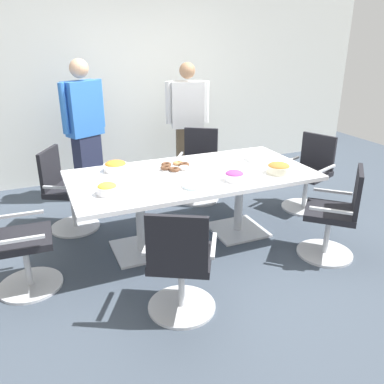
{
  "coord_description": "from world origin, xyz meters",
  "views": [
    {
      "loc": [
        -1.45,
        -3.42,
        2.03
      ],
      "look_at": [
        0.0,
        0.0,
        0.55
      ],
      "focal_mm": 36.94,
      "sensor_mm": 36.0,
      "label": 1
    }
  ],
  "objects_px": {
    "office_chair_3": "(67,194)",
    "snack_bowl_candy_mix": "(234,176)",
    "snack_bowl_chips_orange": "(116,166)",
    "napkin_pile": "(256,159)",
    "office_chair_4": "(17,246)",
    "snack_bowl_pretzels": "(279,168)",
    "snack_bowl_chips_yellow": "(107,189)",
    "plate_stack": "(194,186)",
    "office_chair_1": "(309,177)",
    "office_chair_0": "(335,218)",
    "person_standing_0": "(85,129)",
    "office_chair_5": "(180,268)",
    "donut_platter": "(175,167)",
    "conference_table": "(192,185)",
    "person_standing_1": "(187,122)",
    "office_chair_2": "(199,169)"
  },
  "relations": [
    {
      "from": "office_chair_3",
      "to": "snack_bowl_candy_mix",
      "type": "xyz_separation_m",
      "value": [
        1.44,
        -1.15,
        0.39
      ]
    },
    {
      "from": "snack_bowl_chips_orange",
      "to": "napkin_pile",
      "type": "relative_size",
      "value": 1.34
    },
    {
      "from": "office_chair_4",
      "to": "snack_bowl_pretzels",
      "type": "height_order",
      "value": "office_chair_4"
    },
    {
      "from": "snack_bowl_chips_orange",
      "to": "snack_bowl_pretzels",
      "type": "bearing_deg",
      "value": -25.34
    },
    {
      "from": "snack_bowl_chips_yellow",
      "to": "plate_stack",
      "type": "distance_m",
      "value": 0.77
    },
    {
      "from": "snack_bowl_candy_mix",
      "to": "plate_stack",
      "type": "height_order",
      "value": "snack_bowl_candy_mix"
    },
    {
      "from": "snack_bowl_candy_mix",
      "to": "office_chair_1",
      "type": "bearing_deg",
      "value": 22.9
    },
    {
      "from": "snack_bowl_candy_mix",
      "to": "office_chair_0",
      "type": "bearing_deg",
      "value": -28.98
    },
    {
      "from": "person_standing_0",
      "to": "snack_bowl_chips_orange",
      "type": "distance_m",
      "value": 1.28
    },
    {
      "from": "office_chair_5",
      "to": "plate_stack",
      "type": "relative_size",
      "value": 4.2
    },
    {
      "from": "snack_bowl_chips_orange",
      "to": "donut_platter",
      "type": "height_order",
      "value": "snack_bowl_chips_orange"
    },
    {
      "from": "conference_table",
      "to": "office_chair_5",
      "type": "bearing_deg",
      "value": -117.25
    },
    {
      "from": "snack_bowl_candy_mix",
      "to": "donut_platter",
      "type": "height_order",
      "value": "snack_bowl_candy_mix"
    },
    {
      "from": "office_chair_1",
      "to": "snack_bowl_chips_yellow",
      "type": "distance_m",
      "value": 2.62
    },
    {
      "from": "office_chair_3",
      "to": "napkin_pile",
      "type": "distance_m",
      "value": 2.1
    },
    {
      "from": "office_chair_0",
      "to": "napkin_pile",
      "type": "relative_size",
      "value": 5.1
    },
    {
      "from": "person_standing_1",
      "to": "snack_bowl_chips_orange",
      "type": "xyz_separation_m",
      "value": [
        -1.34,
        -1.35,
        -0.08
      ]
    },
    {
      "from": "person_standing_1",
      "to": "plate_stack",
      "type": "height_order",
      "value": "person_standing_1"
    },
    {
      "from": "conference_table",
      "to": "office_chair_0",
      "type": "relative_size",
      "value": 2.64
    },
    {
      "from": "office_chair_0",
      "to": "person_standing_1",
      "type": "relative_size",
      "value": 0.54
    },
    {
      "from": "snack_bowl_chips_orange",
      "to": "napkin_pile",
      "type": "height_order",
      "value": "snack_bowl_chips_orange"
    },
    {
      "from": "snack_bowl_chips_orange",
      "to": "office_chair_4",
      "type": "bearing_deg",
      "value": -149.32
    },
    {
      "from": "person_standing_1",
      "to": "snack_bowl_candy_mix",
      "type": "xyz_separation_m",
      "value": [
        -0.37,
        -2.07,
        -0.08
      ]
    },
    {
      "from": "office_chair_3",
      "to": "office_chair_0",
      "type": "bearing_deg",
      "value": 84.08
    },
    {
      "from": "snack_bowl_candy_mix",
      "to": "plate_stack",
      "type": "bearing_deg",
      "value": -178.25
    },
    {
      "from": "office_chair_5",
      "to": "donut_platter",
      "type": "bearing_deg",
      "value": 99.48
    },
    {
      "from": "donut_platter",
      "to": "office_chair_1",
      "type": "bearing_deg",
      "value": 1.04
    },
    {
      "from": "snack_bowl_chips_yellow",
      "to": "napkin_pile",
      "type": "xyz_separation_m",
      "value": [
        1.69,
        0.34,
        -0.02
      ]
    },
    {
      "from": "office_chair_3",
      "to": "snack_bowl_pretzels",
      "type": "height_order",
      "value": "office_chair_3"
    },
    {
      "from": "napkin_pile",
      "to": "snack_bowl_candy_mix",
      "type": "bearing_deg",
      "value": -138.38
    },
    {
      "from": "office_chair_3",
      "to": "napkin_pile",
      "type": "height_order",
      "value": "office_chair_3"
    },
    {
      "from": "office_chair_0",
      "to": "donut_platter",
      "type": "distance_m",
      "value": 1.65
    },
    {
      "from": "person_standing_0",
      "to": "donut_platter",
      "type": "height_order",
      "value": "person_standing_0"
    },
    {
      "from": "snack_bowl_chips_orange",
      "to": "plate_stack",
      "type": "bearing_deg",
      "value": -52.97
    },
    {
      "from": "snack_bowl_chips_yellow",
      "to": "conference_table",
      "type": "bearing_deg",
      "value": 14.17
    },
    {
      "from": "conference_table",
      "to": "donut_platter",
      "type": "bearing_deg",
      "value": 116.07
    },
    {
      "from": "office_chair_4",
      "to": "plate_stack",
      "type": "distance_m",
      "value": 1.59
    },
    {
      "from": "office_chair_2",
      "to": "napkin_pile",
      "type": "relative_size",
      "value": 5.1
    },
    {
      "from": "conference_table",
      "to": "office_chair_0",
      "type": "distance_m",
      "value": 1.42
    },
    {
      "from": "office_chair_4",
      "to": "napkin_pile",
      "type": "relative_size",
      "value": 5.1
    },
    {
      "from": "person_standing_1",
      "to": "napkin_pile",
      "type": "height_order",
      "value": "person_standing_1"
    },
    {
      "from": "person_standing_1",
      "to": "office_chair_3",
      "type": "bearing_deg",
      "value": 42.4
    },
    {
      "from": "office_chair_0",
      "to": "office_chair_4",
      "type": "bearing_deg",
      "value": 121.13
    },
    {
      "from": "office_chair_3",
      "to": "donut_platter",
      "type": "distance_m",
      "value": 1.26
    },
    {
      "from": "office_chair_2",
      "to": "snack_bowl_chips_yellow",
      "type": "xyz_separation_m",
      "value": [
        -1.43,
        -1.27,
        0.4
      ]
    },
    {
      "from": "office_chair_5",
      "to": "snack_bowl_candy_mix",
      "type": "height_order",
      "value": "office_chair_5"
    },
    {
      "from": "snack_bowl_pretzels",
      "to": "plate_stack",
      "type": "xyz_separation_m",
      "value": [
        -0.93,
        -0.03,
        -0.04
      ]
    },
    {
      "from": "conference_table",
      "to": "donut_platter",
      "type": "distance_m",
      "value": 0.27
    },
    {
      "from": "snack_bowl_chips_yellow",
      "to": "napkin_pile",
      "type": "height_order",
      "value": "snack_bowl_chips_yellow"
    },
    {
      "from": "office_chair_0",
      "to": "plate_stack",
      "type": "distance_m",
      "value": 1.4
    }
  ]
}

